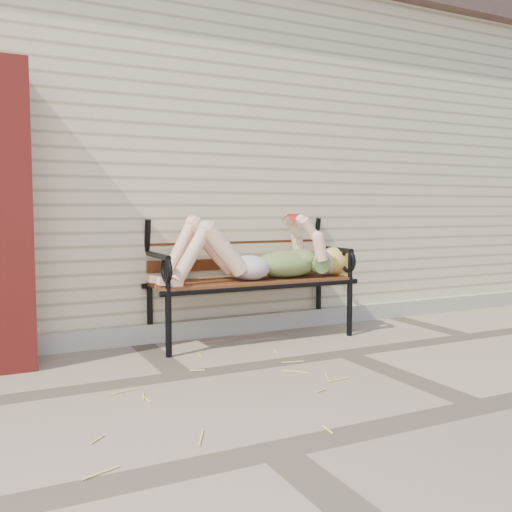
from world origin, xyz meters
TOP-DOWN VIEW (x-y plane):
  - ground at (0.00, 0.00)m, footprint 80.00×80.00m
  - house_wall at (0.00, 3.00)m, footprint 8.00×4.00m
  - house_roof at (0.00, 3.00)m, footprint 8.30×4.30m
  - foundation_strip at (0.00, 0.97)m, footprint 8.00×0.10m
  - garden_bench at (-0.40, 0.83)m, footprint 1.77×0.71m
  - reading_woman at (-0.38, 0.68)m, footprint 1.67×0.38m
  - straw_scatter at (-1.57, -0.28)m, footprint 2.73×1.62m

SIDE VIEW (x-z plane):
  - ground at x=0.00m, z-range 0.00..0.00m
  - straw_scatter at x=-1.57m, z-range 0.00..0.01m
  - foundation_strip at x=0.00m, z-range 0.00..0.15m
  - garden_bench at x=-0.40m, z-range 0.07..1.22m
  - reading_woman at x=-0.38m, z-range 0.42..0.94m
  - house_wall at x=0.00m, z-range 0.00..3.00m
  - house_roof at x=0.00m, z-range 3.00..3.30m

